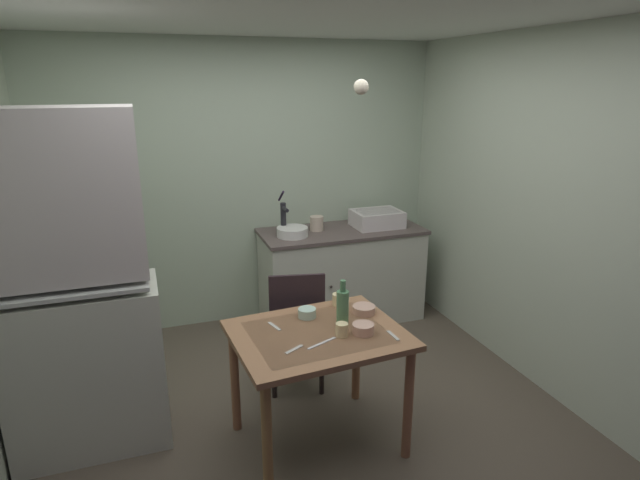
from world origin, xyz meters
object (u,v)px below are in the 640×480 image
(mixing_bowl_counter, at_px, (292,232))
(mug_dark, at_px, (342,330))
(chair_far_side, at_px, (296,327))
(serving_bowl_wide, at_px, (364,309))
(hand_pump, at_px, (283,215))
(glass_bottle, at_px, (343,306))
(hutch_cabinet, at_px, (78,301))
(dining_table, at_px, (318,349))
(sink_basin, at_px, (377,218))

(mixing_bowl_counter, relative_size, mug_dark, 3.47)
(chair_far_side, height_order, serving_bowl_wide, chair_far_side)
(hand_pump, relative_size, glass_bottle, 1.39)
(mixing_bowl_counter, distance_m, chair_far_side, 1.08)
(hutch_cabinet, distance_m, glass_bottle, 1.54)
(mixing_bowl_counter, relative_size, chair_far_side, 0.29)
(dining_table, bearing_deg, mixing_bowl_counter, 78.98)
(dining_table, bearing_deg, hutch_cabinet, 160.53)
(hand_pump, xyz_separation_m, chair_far_side, (-0.21, -1.05, -0.55))
(sink_basin, relative_size, mixing_bowl_counter, 1.62)
(sink_basin, height_order, dining_table, sink_basin)
(mixing_bowl_counter, distance_m, glass_bottle, 1.52)
(mixing_bowl_counter, height_order, dining_table, mixing_bowl_counter)
(hand_pump, relative_size, mixing_bowl_counter, 1.43)
(hand_pump, bearing_deg, dining_table, -98.69)
(hutch_cabinet, relative_size, glass_bottle, 7.32)
(hutch_cabinet, height_order, chair_far_side, hutch_cabinet)
(sink_basin, bearing_deg, chair_far_side, -137.21)
(mixing_bowl_counter, bearing_deg, mug_dark, -96.60)
(sink_basin, distance_m, mug_dark, 2.01)
(hutch_cabinet, xyz_separation_m, serving_bowl_wide, (1.67, -0.31, -0.17))
(chair_far_side, bearing_deg, hutch_cabinet, -173.32)
(glass_bottle, bearing_deg, sink_basin, 58.51)
(chair_far_side, bearing_deg, hand_pump, 78.84)
(dining_table, height_order, mug_dark, mug_dark)
(hand_pump, distance_m, glass_bottle, 1.62)
(sink_basin, bearing_deg, mixing_bowl_counter, -176.56)
(hand_pump, relative_size, mug_dark, 4.97)
(hutch_cabinet, bearing_deg, mug_dark, -21.13)
(sink_basin, distance_m, mixing_bowl_counter, 0.83)
(sink_basin, xyz_separation_m, glass_bottle, (-0.96, -1.57, -0.08))
(dining_table, height_order, chair_far_side, chair_far_side)
(mixing_bowl_counter, distance_m, mug_dark, 1.68)
(hutch_cabinet, xyz_separation_m, mug_dark, (1.42, -0.55, -0.16))
(mixing_bowl_counter, bearing_deg, glass_bottle, -94.88)
(mixing_bowl_counter, distance_m, dining_table, 1.63)
(chair_far_side, bearing_deg, dining_table, -94.44)
(hutch_cabinet, xyz_separation_m, mixing_bowl_counter, (1.61, 1.12, -0.05))
(hutch_cabinet, relative_size, serving_bowl_wide, 14.10)
(sink_basin, height_order, hand_pump, hand_pump)
(hand_pump, bearing_deg, chair_far_side, -101.16)
(serving_bowl_wide, xyz_separation_m, glass_bottle, (-0.18, -0.09, 0.09))
(sink_basin, height_order, glass_bottle, glass_bottle)
(sink_basin, bearing_deg, glass_bottle, -121.49)
(hand_pump, height_order, serving_bowl_wide, hand_pump)
(sink_basin, height_order, chair_far_side, sink_basin)
(mug_dark, relative_size, glass_bottle, 0.28)
(sink_basin, height_order, mug_dark, sink_basin)
(hand_pump, bearing_deg, glass_bottle, -92.76)
(serving_bowl_wide, bearing_deg, dining_table, -156.82)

